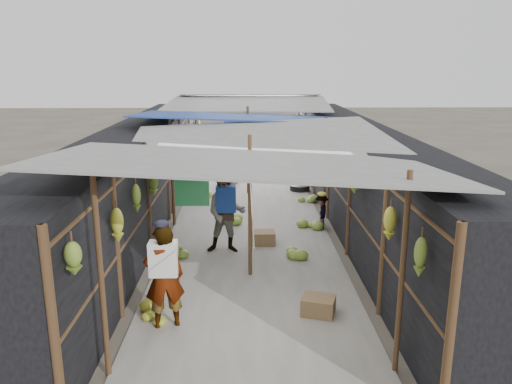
{
  "coord_description": "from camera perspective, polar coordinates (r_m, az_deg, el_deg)",
  "views": [
    {
      "loc": [
        -0.08,
        -5.51,
        3.76
      ],
      "look_at": [
        0.14,
        4.31,
        1.25
      ],
      "focal_mm": 35.0,
      "sensor_mm": 36.0,
      "label": 1
    }
  ],
  "objects": [
    {
      "name": "ground",
      "position": [
        6.68,
        -0.38,
        -19.96
      ],
      "size": [
        80.0,
        80.0,
        0.0
      ],
      "primitive_type": "plane",
      "color": "#6B6356",
      "rests_on": "ground"
    },
    {
      "name": "aisle_slab",
      "position": [
        12.59,
        -0.84,
        -3.0
      ],
      "size": [
        3.6,
        16.0,
        0.02
      ],
      "primitive_type": "cube",
      "color": "#9E998E",
      "rests_on": "ground"
    },
    {
      "name": "stall_left",
      "position": [
        12.57,
        -13.27,
        1.96
      ],
      "size": [
        1.4,
        15.0,
        2.3
      ],
      "primitive_type": "cube",
      "color": "black",
      "rests_on": "ground"
    },
    {
      "name": "stall_right",
      "position": [
        12.61,
        11.52,
        2.09
      ],
      "size": [
        1.4,
        15.0,
        2.3
      ],
      "primitive_type": "cube",
      "color": "black",
      "rests_on": "ground"
    },
    {
      "name": "crate_near",
      "position": [
        7.95,
        7.13,
        -12.81
      ],
      "size": [
        0.59,
        0.53,
        0.3
      ],
      "primitive_type": "cube",
      "rotation": [
        0.0,
        0.0,
        -0.3
      ],
      "color": "#8F6C49",
      "rests_on": "ground"
    },
    {
      "name": "crate_mid",
      "position": [
        10.77,
        0.88,
        -5.28
      ],
      "size": [
        0.5,
        0.4,
        0.29
      ],
      "primitive_type": "cube",
      "rotation": [
        0.0,
        0.0,
        0.02
      ],
      "color": "#8F6C49",
      "rests_on": "ground"
    },
    {
      "name": "crate_back",
      "position": [
        16.21,
        -3.0,
        1.43
      ],
      "size": [
        0.55,
        0.49,
        0.29
      ],
      "primitive_type": "cube",
      "rotation": [
        0.0,
        0.0,
        -0.31
      ],
      "color": "#8F6C49",
      "rests_on": "ground"
    },
    {
      "name": "black_basin",
      "position": [
        15.37,
        5.02,
        0.47
      ],
      "size": [
        0.61,
        0.61,
        0.18
      ],
      "primitive_type": "cylinder",
      "color": "black",
      "rests_on": "ground"
    },
    {
      "name": "vendor_elderly",
      "position": [
        7.42,
        -10.45,
        -9.53
      ],
      "size": [
        0.66,
        0.52,
        1.58
      ],
      "primitive_type": "imported",
      "rotation": [
        0.0,
        0.0,
        3.42
      ],
      "color": "white",
      "rests_on": "ground"
    },
    {
      "name": "shopper_blue",
      "position": [
        10.15,
        -3.43,
        -2.44
      ],
      "size": [
        0.84,
        0.67,
        1.67
      ],
      "primitive_type": "imported",
      "rotation": [
        0.0,
        0.0,
        -0.04
      ],
      "color": "navy",
      "rests_on": "ground"
    },
    {
      "name": "vendor_seated",
      "position": [
        11.79,
        7.49,
        -2.26
      ],
      "size": [
        0.39,
        0.58,
        0.84
      ],
      "primitive_type": "imported",
      "rotation": [
        0.0,
        0.0,
        -1.72
      ],
      "color": "#4F4944",
      "rests_on": "ground"
    },
    {
      "name": "market_canopy",
      "position": [
        12.43,
        -0.76,
        8.07
      ],
      "size": [
        5.62,
        15.2,
        2.77
      ],
      "color": "brown",
      "rests_on": "ground"
    },
    {
      "name": "hanging_bananas",
      "position": [
        12.23,
        -1.07,
        4.36
      ],
      "size": [
        3.95,
        14.32,
        0.84
      ],
      "color": "olive",
      "rests_on": "ground"
    },
    {
      "name": "floor_bananas",
      "position": [
        11.93,
        -2.79,
        -3.29
      ],
      "size": [
        3.93,
        9.51,
        0.35
      ],
      "color": "#A9A92B",
      "rests_on": "ground"
    }
  ]
}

